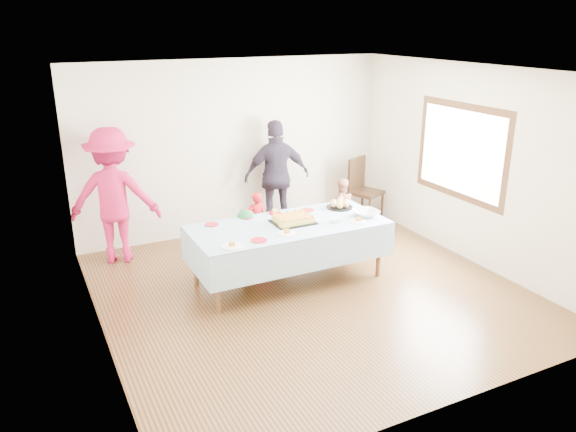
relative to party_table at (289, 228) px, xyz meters
name	(u,v)px	position (x,y,z in m)	size (l,w,h in m)	color
ground	(310,291)	(0.10, -0.41, -0.72)	(5.00, 5.00, 0.00)	#432213
room_walls	(316,153)	(0.15, -0.40, 1.05)	(5.04, 5.04, 2.72)	beige
party_table	(289,228)	(0.00, 0.00, 0.00)	(2.50, 1.10, 0.78)	brown
birthday_cake	(293,219)	(0.07, 0.02, 0.10)	(0.52, 0.40, 0.09)	black
rolls_tray	(340,205)	(0.92, 0.27, 0.10)	(0.36, 0.36, 0.11)	black
punch_bowl	(366,213)	(1.05, -0.18, 0.10)	(0.33, 0.33, 0.08)	silver
party_hat	(341,198)	(1.06, 0.45, 0.13)	(0.09, 0.09, 0.16)	white
fork_pile	(335,220)	(0.57, -0.20, 0.09)	(0.24, 0.18, 0.07)	white
plate_red_far_a	(212,224)	(-0.89, 0.41, 0.06)	(0.18, 0.18, 0.01)	red
plate_red_far_b	(247,217)	(-0.38, 0.46, 0.06)	(0.17, 0.17, 0.01)	red
plate_red_far_c	(275,213)	(0.02, 0.45, 0.06)	(0.17, 0.17, 0.01)	red
plate_red_far_d	(308,210)	(0.47, 0.37, 0.06)	(0.17, 0.17, 0.01)	red
plate_red_near	(259,240)	(-0.57, -0.35, 0.06)	(0.19, 0.19, 0.01)	red
plate_white_left	(232,246)	(-0.91, -0.38, 0.06)	(0.24, 0.24, 0.01)	white
plate_white_mid	(287,233)	(-0.17, -0.30, 0.06)	(0.21, 0.21, 0.01)	white
plate_white_right	(358,221)	(0.85, -0.32, 0.06)	(0.22, 0.22, 0.01)	white
dining_chair	(362,186)	(2.16, 1.57, -0.13)	(0.61, 0.61, 1.07)	black
toddler_left	(257,220)	(0.08, 1.22, -0.30)	(0.31, 0.21, 0.86)	red
toddler_mid	(247,241)	(-0.38, 0.49, -0.29)	(0.43, 0.28, 0.88)	#256F3A
toddler_right	(341,207)	(1.45, 1.08, -0.26)	(0.45, 0.35, 0.93)	tan
adult_left	(114,196)	(-1.85, 1.66, 0.22)	(1.22, 0.70, 1.89)	#B61647
adult_right	(277,176)	(0.68, 1.79, 0.17)	(1.05, 0.44, 1.78)	#2F2938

